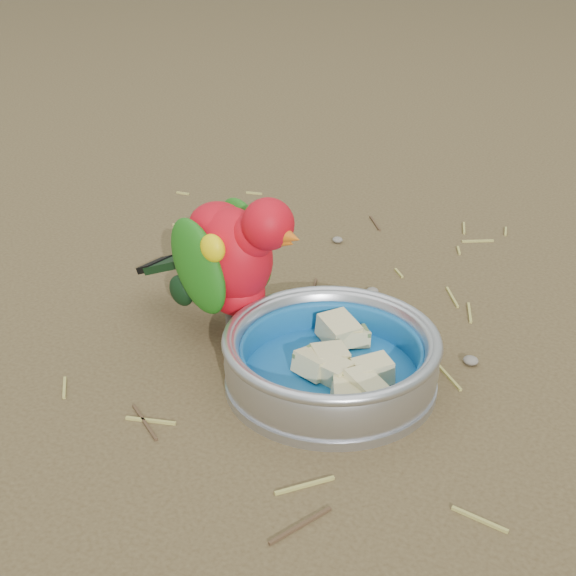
% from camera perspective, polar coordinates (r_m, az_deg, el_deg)
% --- Properties ---
extents(ground, '(60.00, 60.00, 0.00)m').
position_cam_1_polar(ground, '(0.90, 2.65, -5.24)').
color(ground, brown).
extents(food_bowl, '(0.22, 0.22, 0.02)m').
position_cam_1_polar(food_bowl, '(0.86, 3.04, -6.43)').
color(food_bowl, '#B2B2BA').
rests_on(food_bowl, ground).
extents(bowl_wall, '(0.22, 0.22, 0.04)m').
position_cam_1_polar(bowl_wall, '(0.84, 3.09, -4.73)').
color(bowl_wall, '#B2B2BA').
rests_on(bowl_wall, food_bowl).
extents(fruit_wedges, '(0.13, 0.13, 0.03)m').
position_cam_1_polar(fruit_wedges, '(0.84, 3.08, -5.13)').
color(fruit_wedges, '#D5C68A').
rests_on(fruit_wedges, food_bowl).
extents(lory_parrot, '(0.24, 0.15, 0.18)m').
position_cam_1_polar(lory_parrot, '(0.90, -3.99, 1.45)').
color(lory_parrot, '#BD0815').
rests_on(lory_parrot, ground).
extents(ground_debris, '(0.90, 0.80, 0.01)m').
position_cam_1_polar(ground_debris, '(0.92, 2.01, -3.99)').
color(ground_debris, '#A59B4A').
rests_on(ground_debris, ground).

